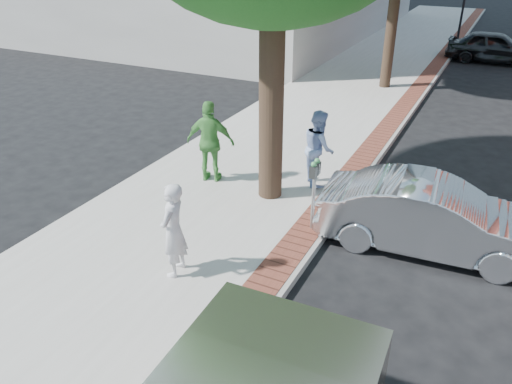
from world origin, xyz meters
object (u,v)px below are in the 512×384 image
Objects in this scene: parking_meter at (314,180)px; person_officer at (319,148)px; person_gray at (173,230)px; bg_car at (495,47)px; sedan_silver at (432,217)px; person_green at (211,142)px.

parking_meter is 0.84× the size of person_officer.
person_officer is (0.91, 4.42, 0.03)m from person_gray.
person_officer reaches higher than bg_car.
bg_car is at bearing 160.71° from person_gray.
person_officer is at bearing 169.48° from bg_car.
sedan_silver is at bearing 13.80° from parking_meter.
person_officer is 2.48m from person_green.
parking_meter is 0.77× the size of person_green.
person_officer is 3.18m from sedan_silver.
sedan_silver is (2.81, -1.47, -0.34)m from person_officer.
sedan_silver is at bearing -150.30° from person_officer.
person_green reaches higher than bg_car.
parking_meter is 0.35× the size of sedan_silver.
person_gray reaches higher than sedan_silver.
parking_meter is 3.09m from person_green.
person_green is (-1.36, 3.42, 0.12)m from person_gray.
person_green is at bearing -167.39° from person_gray.
person_green is (-2.92, 1.00, -0.09)m from parking_meter.
sedan_silver is 0.99× the size of bg_car.
person_green is at bearing 80.17° from sedan_silver.
person_gray is 4.75m from sedan_silver.
person_green is 5.11m from sedan_silver.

